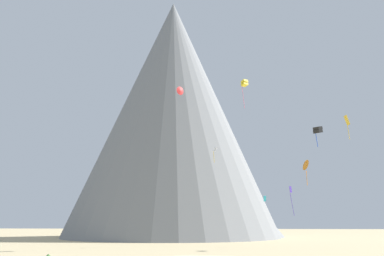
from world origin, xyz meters
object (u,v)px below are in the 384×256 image
kite_gold_mid (347,122)px  kite_indigo_low (291,196)px  kite_black_mid (318,130)px  kite_white_mid (215,152)px  kite_yellow_high (244,84)px  kite_red_high (180,91)px  kite_cyan_low (265,199)px  rock_massif (177,130)px  kite_orange_low (306,165)px

kite_gold_mid → kite_indigo_low: (-6.67, 16.62, -10.10)m
kite_black_mid → kite_white_mid: bearing=-19.6°
kite_gold_mid → kite_white_mid: kite_gold_mid is taller
kite_yellow_high → kite_black_mid: 30.24m
kite_red_high → kite_black_mid: size_ratio=0.75×
kite_red_high → kite_cyan_low: size_ratio=1.72×
kite_yellow_high → kite_indigo_low: 22.48m
kite_white_mid → kite_black_mid: bearing=27.4°
rock_massif → kite_indigo_low: bearing=-57.4°
kite_black_mid → kite_yellow_high: bearing=-27.2°
kite_yellow_high → kite_red_high: bearing=-85.4°
kite_black_mid → rock_massif: bearing=-24.3°
kite_black_mid → kite_cyan_low: 37.33m
kite_red_high → kite_white_mid: (7.97, -11.09, -15.59)m
rock_massif → kite_yellow_high: 47.81m
kite_red_high → kite_orange_low: size_ratio=0.45×
kite_red_high → kite_black_mid: (21.82, -40.73, -17.38)m
kite_gold_mid → kite_cyan_low: 28.34m
kite_gold_mid → kite_black_mid: 14.64m
kite_red_high → kite_white_mid: 20.73m
kite_gold_mid → kite_cyan_low: size_ratio=3.32×
kite_white_mid → kite_red_high: bearing=-142.0°
kite_yellow_high → kite_white_mid: bearing=-72.8°
kite_black_mid → kite_orange_low: 22.32m
kite_indigo_low → kite_yellow_high: bearing=-154.7°
kite_indigo_low → rock_massif: bearing=124.6°
kite_red_high → kite_yellow_high: kite_red_high is taller
rock_massif → kite_gold_mid: bearing=-60.3°
kite_orange_low → kite_indigo_low: bearing=-4.8°
kite_black_mid → kite_indigo_low: 29.82m
kite_cyan_low → kite_yellow_high: bearing=-88.7°
rock_massif → kite_red_high: (4.09, -29.16, 3.29)m
kite_gold_mid → rock_massif: bearing=51.2°
kite_red_high → kite_orange_low: bearing=-81.8°
rock_massif → kite_indigo_low: (26.08, -40.81, -20.68)m
rock_massif → kite_cyan_low: bearing=-56.9°
rock_massif → kite_gold_mid: rock_massif is taller
rock_massif → kite_black_mid: 75.86m
rock_massif → kite_red_high: size_ratio=35.03×
kite_white_mid → kite_black_mid: (13.85, -29.65, -1.79)m
kite_black_mid → kite_orange_low: size_ratio=0.59×
kite_yellow_high → kite_black_mid: (8.03, -25.55, -14.05)m
kite_red_high → kite_gold_mid: kite_red_high is taller
kite_cyan_low → kite_gold_mid: bearing=-44.5°
kite_gold_mid → kite_indigo_low: bearing=43.3°
kite_black_mid → kite_red_high: bearing=-16.4°
kite_gold_mid → kite_orange_low: 12.07m
kite_black_mid → kite_indigo_low: kite_black_mid is taller
kite_white_mid → kite_black_mid: kite_white_mid is taller
kite_gold_mid → kite_black_mid: kite_gold_mid is taller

